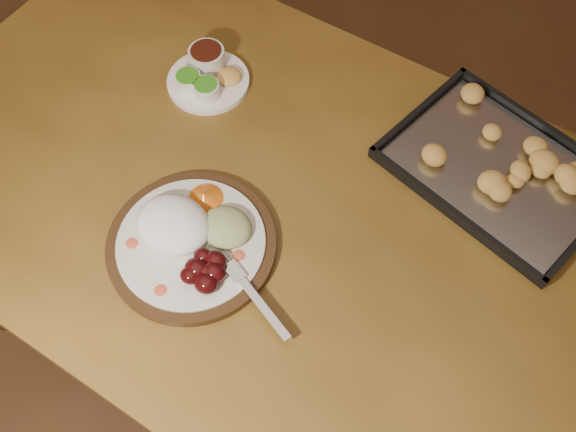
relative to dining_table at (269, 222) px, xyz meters
The scene contains 5 objects.
ground 0.70m from the dining_table, 159.13° to the right, with size 4.00×4.00×0.00m, color brown.
dining_table is the anchor object (origin of this frame).
dinner_plate 0.21m from the dining_table, 111.20° to the right, with size 0.39×0.30×0.07m.
condiment_saucer 0.33m from the dining_table, 146.00° to the left, with size 0.17×0.17×0.06m.
baking_tray 0.45m from the dining_table, 38.43° to the left, with size 0.46×0.38×0.04m.
Camera 1 is at (0.61, -0.43, 1.76)m, focal length 40.00 mm.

